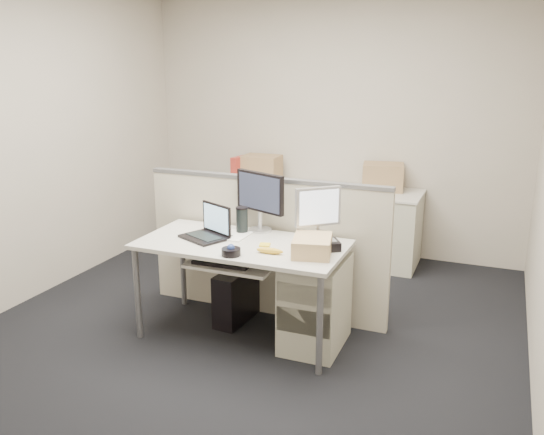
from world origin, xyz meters
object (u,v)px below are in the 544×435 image
at_px(monitor_main, 260,202).
at_px(desk_phone, 325,245).
at_px(laptop, 203,223).
at_px(desk, 242,251).

bearing_deg(monitor_main, desk_phone, -0.47).
xyz_separation_m(monitor_main, desk_phone, (0.59, -0.24, -0.20)).
height_order(monitor_main, laptop, monitor_main).
relative_size(laptop, desk_phone, 1.67).
bearing_deg(desk, laptop, -176.19).
bearing_deg(monitor_main, laptop, -110.55).
relative_size(monitor_main, desk_phone, 2.36).
bearing_deg(desk_phone, monitor_main, 126.03).
bearing_deg(desk_phone, laptop, 154.42).
height_order(desk, desk_phone, desk_phone).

